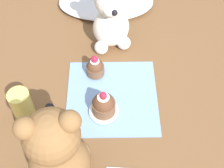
# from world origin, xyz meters

# --- Properties ---
(ground_plane) EXTENTS (4.00, 4.00, 0.00)m
(ground_plane) POSITION_xyz_m (0.00, 0.00, 0.00)
(ground_plane) COLOR brown
(knitted_placemat) EXTENTS (0.23, 0.24, 0.01)m
(knitted_placemat) POSITION_xyz_m (0.00, 0.00, 0.00)
(knitted_placemat) COLOR #7A9ED1
(knitted_placemat) RESTS_ON ground_plane
(tulle_cloth) EXTENTS (0.31, 0.19, 0.03)m
(tulle_cloth) POSITION_xyz_m (-0.01, 0.37, 0.02)
(tulle_cloth) COLOR silver
(tulle_cloth) RESTS_ON ground_plane
(teddy_bear_cream) EXTENTS (0.12, 0.12, 0.20)m
(teddy_bear_cream) POSITION_xyz_m (-0.00, 0.20, 0.09)
(teddy_bear_cream) COLOR silver
(teddy_bear_cream) RESTS_ON ground_plane
(teddy_bear_tan) EXTENTS (0.14, 0.13, 0.24)m
(teddy_bear_tan) POSITION_xyz_m (-0.11, -0.20, 0.11)
(teddy_bear_tan) COLOR olive
(teddy_bear_tan) RESTS_ON ground_plane
(cupcake_near_cream_bear) EXTENTS (0.05, 0.05, 0.07)m
(cupcake_near_cream_bear) POSITION_xyz_m (-0.04, 0.08, 0.03)
(cupcake_near_cream_bear) COLOR brown
(cupcake_near_cream_bear) RESTS_ON knitted_placemat
(saucer_plate) EXTENTS (0.07, 0.07, 0.01)m
(saucer_plate) POSITION_xyz_m (-0.02, -0.05, 0.01)
(saucer_plate) COLOR white
(saucer_plate) RESTS_ON knitted_placemat
(cupcake_near_tan_bear) EXTENTS (0.06, 0.06, 0.07)m
(cupcake_near_tan_bear) POSITION_xyz_m (-0.02, -0.05, 0.04)
(cupcake_near_tan_bear) COLOR brown
(cupcake_near_tan_bear) RESTS_ON saucer_plate
(juice_glass) EXTENTS (0.05, 0.05, 0.09)m
(juice_glass) POSITION_xyz_m (-0.22, -0.05, 0.04)
(juice_glass) COLOR #EADB66
(juice_glass) RESTS_ON ground_plane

